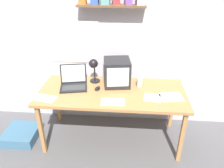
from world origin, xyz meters
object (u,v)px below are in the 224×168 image
Objects in this scene: desk_lamp at (94,66)px; floor_cushion at (22,134)px; loose_paper_near_laptop at (44,98)px; loose_paper_near_monitor at (152,98)px; computer_mouse at (97,88)px; juice_glass at (140,83)px; crt_monitor at (117,72)px; printed_handout at (113,102)px; laptop at (74,81)px; open_notebook at (171,97)px; corner_desk at (112,95)px.

desk_lamp is 1.38m from floor_cushion.
loose_paper_near_laptop is 0.83m from floor_cushion.
loose_paper_near_laptop is (-1.26, -0.11, 0.00)m from loose_paper_near_monitor.
loose_paper_near_laptop is at bearing -156.62° from computer_mouse.
juice_glass is (0.59, -0.03, -0.19)m from desk_lamp.
crt_monitor is 1.23× the size of loose_paper_near_laptop.
desk_lamp is at bearing 17.01° from floor_cushion.
crt_monitor is 3.11× the size of computer_mouse.
printed_handout is (0.28, -0.44, -0.24)m from desk_lamp.
open_notebook is at bearing -19.84° from laptop.
computer_mouse is 1.27m from floor_cushion.
floor_cushion is (-1.05, -0.14, -0.69)m from computer_mouse.
desk_lamp is at bearing 142.64° from corner_desk.
computer_mouse is at bearing 172.24° from corner_desk.
corner_desk is 0.43m from desk_lamp.
floor_cushion is (-1.94, -0.03, -0.68)m from open_notebook.
printed_handout is 0.70m from open_notebook.
corner_desk is 0.81m from loose_paper_near_laptop.
open_notebook is (1.21, -0.18, -0.06)m from laptop.
laptop is at bearing -160.52° from desk_lamp.
open_notebook is at bearing -6.93° from computer_mouse.
computer_mouse is 0.27× the size of floor_cushion.
corner_desk is 4.16× the size of floor_cushion.
loose_paper_near_laptop reaches higher than floor_cushion.
crt_monitor is 1.57m from floor_cushion.
crt_monitor is at bearing -1.36° from desk_lamp.
corner_desk is 8.63× the size of loose_paper_near_monitor.
juice_glass is (0.34, 0.16, 0.11)m from corner_desk.
laptop is at bearing 16.08° from floor_cushion.
open_notebook reaches higher than floor_cushion.
laptop is at bearing -175.93° from juice_glass.
laptop reaches higher than corner_desk.
corner_desk is at bearing 96.66° from printed_handout.
loose_paper_near_laptop is (-0.77, -0.23, 0.06)m from corner_desk.
juice_glass reaches higher than loose_paper_near_laptop.
loose_paper_near_monitor and printed_handout have the same top height.
computer_mouse is 0.64m from loose_paper_near_laptop.
printed_handout is (0.53, -0.35, -0.06)m from laptop.
loose_paper_near_laptop is at bearing -140.87° from laptop.
corner_desk is 0.39m from juice_glass.
desk_lamp is 0.29m from computer_mouse.
open_notebook is (0.22, 0.03, 0.00)m from loose_paper_near_monitor.
juice_glass is at bearing 9.80° from floor_cushion.
desk_lamp reaches higher than laptop.
printed_handout is at bearing -57.89° from desk_lamp.
crt_monitor reaches higher than loose_paper_near_laptop.
computer_mouse is (-0.52, -0.13, -0.03)m from juice_glass.
corner_desk is 0.71m from open_notebook.
corner_desk is 4.65× the size of laptop.
printed_handout is 0.95× the size of open_notebook.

